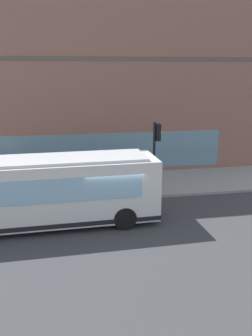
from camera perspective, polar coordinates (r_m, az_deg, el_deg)
The scene contains 8 objects.
ground at distance 16.81m, azimuth -2.20°, elevation -8.37°, with size 120.00×120.00×0.00m, color #38383A.
sidewalk_curb at distance 21.44m, azimuth -4.12°, elevation -2.85°, with size 4.84×40.00×0.15m, color gray.
building_corner at distance 27.23m, azimuth -6.06°, elevation 15.10°, with size 8.97×23.94×13.37m.
city_bus_nearside at distance 16.27m, azimuth -12.90°, elevation -3.71°, with size 2.82×10.11×3.07m.
traffic_light_near_corner at distance 19.41m, azimuth 4.83°, elevation 3.76°, with size 0.32×0.49×3.91m.
fire_hydrant at distance 21.36m, azimuth -7.41°, elevation -1.78°, with size 0.35×0.35×0.74m.
pedestrian_by_light_pole at distance 21.99m, azimuth -13.57°, elevation 0.03°, with size 0.32×0.32×1.67m.
pedestrian_near_hydrant at distance 20.63m, azimuth -18.88°, elevation -1.58°, with size 0.32×0.32×1.57m.
Camera 1 is at (-15.24, 2.13, 6.76)m, focal length 38.72 mm.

